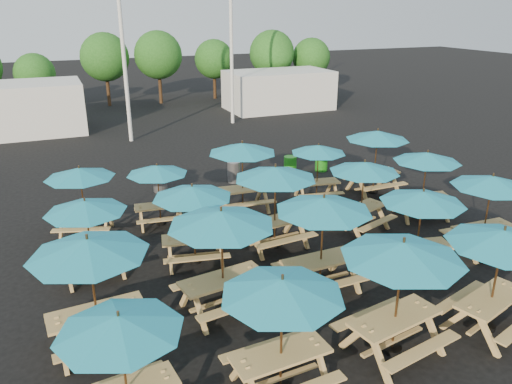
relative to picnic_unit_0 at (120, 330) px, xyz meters
name	(u,v)px	position (x,y,z in m)	size (l,w,h in m)	color
ground	(275,241)	(5.27, 5.46, -1.92)	(120.00, 120.00, 0.00)	black
picnic_unit_0	(120,330)	(0.00, 0.00, 0.00)	(2.34, 2.34, 2.20)	tan
picnic_unit_1	(89,253)	(-0.23, 2.39, 0.28)	(2.58, 2.58, 2.52)	tan
picnic_unit_2	(86,210)	(-0.05, 5.43, -0.02)	(2.29, 2.29, 2.18)	tan
picnic_unit_3	(80,176)	(0.02, 8.24, 0.00)	(2.65, 2.65, 2.21)	tan
picnic_unit_4	(282,293)	(2.76, -0.23, 0.14)	(2.39, 2.39, 2.36)	tan
picnic_unit_5	(221,224)	(2.62, 2.63, 0.31)	(2.77, 2.77, 2.56)	tan
picnic_unit_6	(192,196)	(2.66, 5.16, 0.07)	(2.54, 2.54, 2.28)	tan
picnic_unit_7	(157,173)	(2.34, 8.10, -0.14)	(2.15, 2.15, 2.05)	tan
picnic_unit_8	(402,256)	(5.35, -0.17, 0.30)	(2.82, 2.82, 2.55)	tan
picnic_unit_9	(323,209)	(5.20, 2.59, 0.26)	(2.47, 2.47, 2.50)	tan
picnic_unit_10	(275,177)	(5.13, 5.21, 0.27)	(2.60, 2.60, 2.51)	tan
picnic_unit_11	(242,152)	(5.28, 8.21, 0.22)	(2.47, 2.47, 2.45)	tan
picnic_unit_12	(502,243)	(7.78, -0.35, 0.21)	(2.89, 2.89, 2.44)	tan
picnic_unit_13	(422,201)	(8.02, 2.39, 0.10)	(2.63, 2.63, 2.32)	tan
picnic_unit_14	(364,171)	(8.16, 5.21, 0.07)	(2.76, 2.76, 2.29)	tan
picnic_unit_15	(318,152)	(8.18, 8.11, -0.09)	(2.29, 2.29, 2.10)	tan
picnic_unit_17	(492,186)	(10.60, 2.58, 0.12)	(2.31, 2.31, 2.34)	tan
picnic_unit_18	(427,160)	(10.65, 5.29, 0.09)	(2.67, 2.67, 2.30)	tan
picnic_unit_19	(377,138)	(10.54, 7.90, 0.22)	(2.39, 2.39, 2.46)	tan
waste_bin_0	(160,181)	(3.01, 11.20, -1.49)	(0.53, 0.53, 0.86)	gray
waste_bin_1	(234,172)	(6.04, 11.14, -1.49)	(0.53, 0.53, 0.86)	gray
waste_bin_2	(290,166)	(8.47, 10.91, -1.49)	(0.53, 0.53, 0.86)	#1B8117
waste_bin_3	(321,161)	(10.06, 11.06, -1.49)	(0.53, 0.53, 0.86)	#1B8117
mast_0	(121,22)	(3.27, 19.46, 4.08)	(0.20, 0.20, 12.00)	silver
mast_1	(231,20)	(9.77, 21.46, 4.08)	(0.20, 0.20, 12.00)	silver
event_tent_0	(7,110)	(-2.73, 23.46, -0.52)	(8.00, 4.00, 2.80)	silver
event_tent_1	(279,90)	(14.27, 24.46, -0.62)	(7.00, 4.00, 2.60)	silver
tree_2	(35,74)	(-1.12, 29.12, 0.71)	(2.59, 2.59, 3.93)	#382314
tree_3	(105,57)	(3.51, 30.18, 1.49)	(3.36, 3.36, 5.09)	#382314
tree_4	(158,55)	(7.17, 29.72, 1.54)	(3.41, 3.41, 5.17)	#382314
tree_5	(214,59)	(11.49, 30.14, 1.06)	(2.94, 2.94, 4.45)	#382314
tree_6	(272,53)	(15.50, 28.36, 1.51)	(3.38, 3.38, 5.13)	#382314
tree_7	(311,57)	(18.89, 28.39, 1.07)	(2.95, 2.95, 4.48)	#382314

